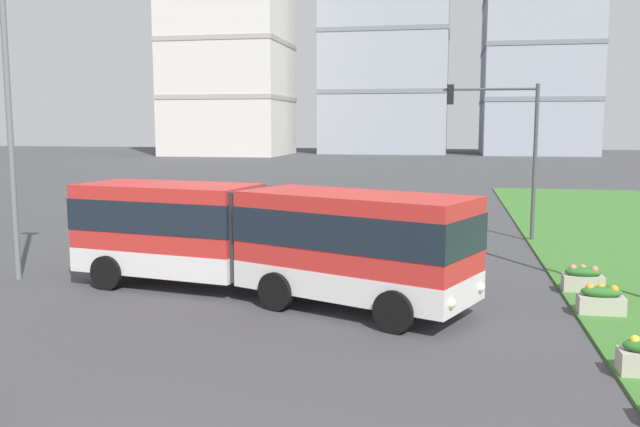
# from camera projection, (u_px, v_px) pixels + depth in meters

# --- Properties ---
(articulated_bus) EXTENTS (11.89, 5.77, 3.00)m
(articulated_bus) POSITION_uv_depth(u_px,v_px,m) (262.00, 237.00, 18.60)
(articulated_bus) COLOR red
(articulated_bus) RESTS_ON ground
(car_grey_wagon) EXTENTS (4.55, 2.36, 1.58)m
(car_grey_wagon) POSITION_uv_depth(u_px,v_px,m) (177.00, 226.00, 26.75)
(car_grey_wagon) COLOR slate
(car_grey_wagon) RESTS_ON ground
(flower_planter_3) EXTENTS (1.10, 0.56, 0.74)m
(flower_planter_3) POSITION_uv_depth(u_px,v_px,m) (601.00, 300.00, 16.76)
(flower_planter_3) COLOR #B7AD9E
(flower_planter_3) RESTS_ON grass_median
(flower_planter_4) EXTENTS (1.10, 0.56, 0.74)m
(flower_planter_4) POSITION_uv_depth(u_px,v_px,m) (583.00, 279.00, 19.04)
(flower_planter_4) COLOR #B7AD9E
(flower_planter_4) RESTS_ON grass_median
(traffic_light_far_right) EXTENTS (3.80, 0.28, 6.35)m
(traffic_light_far_right) POSITION_uv_depth(u_px,v_px,m) (505.00, 135.00, 27.32)
(traffic_light_far_right) COLOR #474C51
(traffic_light_far_right) RESTS_ON ground
(streetlight_left) EXTENTS (0.70, 0.28, 9.62)m
(streetlight_left) POSITION_uv_depth(u_px,v_px,m) (9.00, 107.00, 20.18)
(streetlight_left) COLOR slate
(streetlight_left) RESTS_ON ground
(apartment_tower_west) EXTENTS (18.16, 16.57, 42.45)m
(apartment_tower_west) POSITION_uv_depth(u_px,v_px,m) (228.00, 18.00, 105.18)
(apartment_tower_west) COLOR silver
(apartment_tower_west) RESTS_ON ground
(apartment_tower_westcentre) EXTENTS (20.71, 14.43, 48.25)m
(apartment_tower_westcentre) POSITION_uv_depth(u_px,v_px,m) (386.00, 6.00, 111.14)
(apartment_tower_westcentre) COLOR #9EA3AD
(apartment_tower_westcentre) RESTS_ON ground
(apartment_tower_centre) EXTENTS (17.24, 19.86, 41.14)m
(apartment_tower_centre) POSITION_uv_depth(u_px,v_px,m) (539.00, 25.00, 108.30)
(apartment_tower_centre) COLOR #9EA3AD
(apartment_tower_centre) RESTS_ON ground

